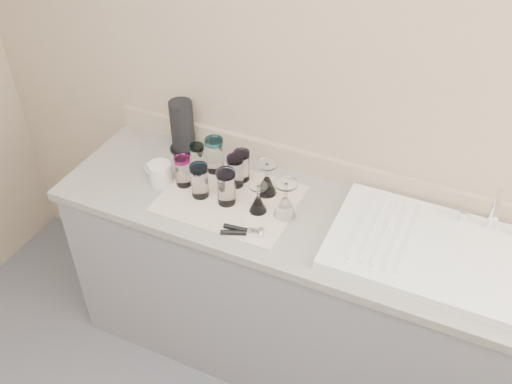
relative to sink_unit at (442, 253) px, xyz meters
The scene contains 17 objects.
room_envelope 1.47m from the sink_unit, 114.66° to the right, with size 3.54×3.50×2.52m.
counter_unit 0.72m from the sink_unit, behind, with size 2.06×0.62×0.90m.
sink_unit is the anchor object (origin of this frame).
dish_towel 0.86m from the sink_unit, behind, with size 0.55×0.42×0.01m, color white.
tumbler_teal 1.08m from the sink_unit, behind, with size 0.06×0.06×0.13m.
tumbler_cyan 1.01m from the sink_unit, behind, with size 0.08×0.08×0.16m.
tumbler_purple 0.88m from the sink_unit, behind, with size 0.07×0.07×0.14m.
tumbler_magenta 1.08m from the sink_unit, behind, with size 0.07×0.07×0.14m.
tumbler_blue 0.98m from the sink_unit, behind, with size 0.08×0.08×0.15m.
tumbler_lavender 0.86m from the sink_unit, behind, with size 0.08×0.08×0.16m.
tumbler_extra 0.88m from the sink_unit, behind, with size 0.07×0.07×0.14m.
goblet_back_left 0.74m from the sink_unit, behind, with size 0.08×0.08×0.15m.
goblet_front_left 0.72m from the sink_unit, behind, with size 0.07×0.07×0.13m.
goblet_front_right 0.61m from the sink_unit, behind, with size 0.09×0.09×0.16m.
can_opener 0.75m from the sink_unit, 164.36° to the right, with size 0.16×0.09×0.02m.
white_mug 1.18m from the sink_unit, behind, with size 0.14×0.11×0.10m.
paper_towel_roll 1.24m from the sink_unit, behind, with size 0.13×0.13×0.25m.
Camera 1 is at (0.54, -0.43, 2.42)m, focal length 40.00 mm.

